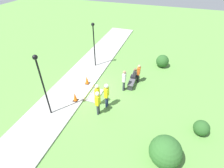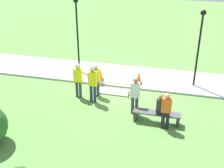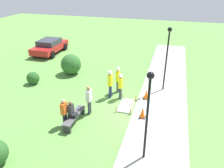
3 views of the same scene
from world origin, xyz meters
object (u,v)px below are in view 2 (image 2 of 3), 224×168
at_px(traffic_cone_far_patch, 100,75).
at_px(lamppost_near, 77,25).
at_px(bystander_in_orange_shirt, 166,109).
at_px(person_seated_on_bench, 161,106).
at_px(traffic_cone_near_patch, 139,77).
at_px(bystander_in_gray_shirt, 135,94).
at_px(worker_trainee, 78,77).
at_px(worker_supervisor, 93,80).
at_px(worker_assistant, 96,77).
at_px(lamppost_far, 200,38).
at_px(park_bench, 157,115).

bearing_deg(traffic_cone_far_patch, lamppost_near, -30.55).
bearing_deg(bystander_in_orange_shirt, person_seated_on_bench, -49.85).
xyz_separation_m(traffic_cone_near_patch, bystander_in_gray_shirt, (-0.30, 2.96, 0.55)).
relative_size(traffic_cone_far_patch, worker_trainee, 0.36).
bearing_deg(worker_supervisor, bystander_in_gray_shirt, 164.26).
bearing_deg(worker_trainee, person_seated_on_bench, 161.31).
bearing_deg(lamppost_near, worker_assistant, 125.94).
relative_size(worker_trainee, lamppost_far, 0.46).
bearing_deg(bystander_in_gray_shirt, worker_trainee, -16.55).
height_order(worker_assistant, lamppost_far, lamppost_far).
height_order(traffic_cone_far_patch, person_seated_on_bench, person_seated_on_bench).
distance_m(park_bench, bystander_in_gray_shirt, 1.29).
bearing_deg(person_seated_on_bench, traffic_cone_far_patch, -43.31).
bearing_deg(lamppost_far, traffic_cone_far_patch, 7.09).
bearing_deg(worker_supervisor, worker_trainee, -18.60).
relative_size(worker_assistant, bystander_in_gray_shirt, 0.98).
bearing_deg(bystander_in_orange_shirt, bystander_in_gray_shirt, -29.63).
bearing_deg(person_seated_on_bench, worker_assistant, -28.01).
bearing_deg(worker_assistant, person_seated_on_bench, 151.99).
bearing_deg(bystander_in_orange_shirt, worker_trainee, -21.05).
height_order(bystander_in_gray_shirt, lamppost_near, lamppost_near).
relative_size(worker_assistant, bystander_in_orange_shirt, 1.07).
xyz_separation_m(bystander_in_orange_shirt, lamppost_far, (-1.16, -4.27, 1.79)).
bearing_deg(worker_supervisor, traffic_cone_near_patch, -127.56).
distance_m(traffic_cone_far_patch, worker_trainee, 2.16).
distance_m(park_bench, worker_trainee, 4.25).
height_order(bystander_in_gray_shirt, lamppost_far, lamppost_far).
bearing_deg(bystander_in_gray_shirt, traffic_cone_far_patch, -49.83).
bearing_deg(bystander_in_orange_shirt, traffic_cone_near_patch, -65.64).
bearing_deg(traffic_cone_far_patch, worker_assistant, 99.16).
bearing_deg(person_seated_on_bench, bystander_in_orange_shirt, 130.15).
xyz_separation_m(person_seated_on_bench, worker_supervisor, (3.28, -1.11, 0.30)).
bearing_deg(worker_supervisor, park_bench, 161.32).
distance_m(person_seated_on_bench, bystander_in_gray_shirt, 1.28).
relative_size(bystander_in_gray_shirt, lamppost_far, 0.44).
height_order(lamppost_near, lamppost_far, lamppost_near).
relative_size(park_bench, lamppost_far, 0.50).
distance_m(traffic_cone_far_patch, park_bench, 4.78).
bearing_deg(worker_supervisor, bystander_in_orange_shirt, 158.38).
height_order(worker_supervisor, worker_trainee, worker_supervisor).
xyz_separation_m(bystander_in_gray_shirt, lamppost_far, (-2.57, -3.47, 1.69)).
height_order(worker_assistant, bystander_in_orange_shirt, worker_assistant).
relative_size(worker_trainee, bystander_in_gray_shirt, 1.04).
height_order(worker_trainee, lamppost_near, lamppost_near).
distance_m(worker_assistant, bystander_in_gray_shirt, 2.49).
bearing_deg(park_bench, worker_trainee, -18.66).
bearing_deg(traffic_cone_near_patch, worker_supervisor, 52.44).
bearing_deg(worker_assistant, worker_supervisor, 93.40).
bearing_deg(bystander_in_gray_shirt, bystander_in_orange_shirt, 150.37).
relative_size(traffic_cone_near_patch, person_seated_on_bench, 0.78).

